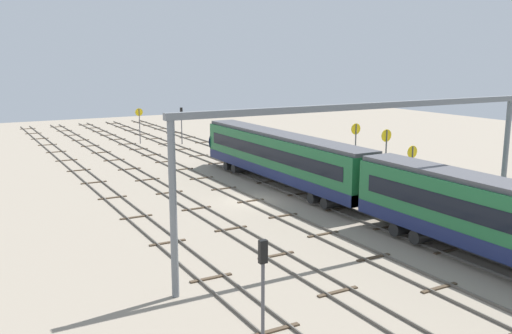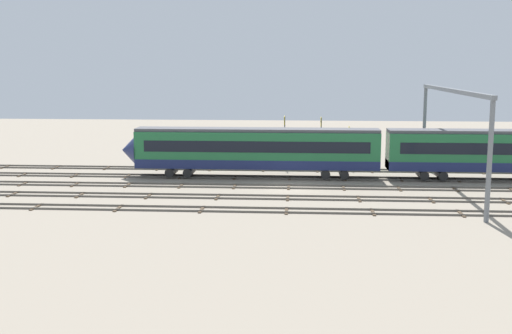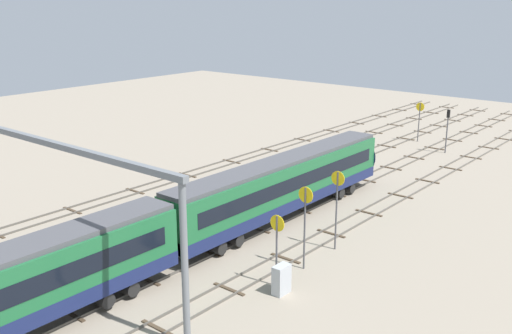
{
  "view_description": "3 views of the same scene",
  "coord_description": "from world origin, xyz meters",
  "px_view_note": "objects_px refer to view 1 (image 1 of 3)",
  "views": [
    {
      "loc": [
        -38.64,
        21.13,
        11.57
      ],
      "look_at": [
        2.87,
        -2.11,
        2.18
      ],
      "focal_mm": 38.85,
      "sensor_mm": 36.0,
      "label": 1
    },
    {
      "loc": [
        -0.93,
        57.83,
        11.24
      ],
      "look_at": [
        3.03,
        -0.18,
        1.85
      ],
      "focal_mm": 44.88,
      "sensor_mm": 36.0,
      "label": 2
    },
    {
      "loc": [
        -32.49,
        -31.54,
        17.03
      ],
      "look_at": [
        6.22,
        0.44,
        2.64
      ],
      "focal_mm": 41.54,
      "sensor_mm": 36.0,
      "label": 3
    }
  ],
  "objects_px": {
    "speed_sign_mid_trackside": "(412,164)",
    "speed_sign_distant_end": "(139,120)",
    "speed_sign_far_trackside": "(386,151)",
    "signal_light_trackside_departure": "(181,120)",
    "speed_sign_near_foreground": "(355,145)",
    "relay_cabinet": "(423,190)",
    "signal_light_trackside_approach": "(263,284)",
    "overhead_gantry": "(371,137)"
  },
  "relations": [
    {
      "from": "signal_light_trackside_departure",
      "to": "relay_cabinet",
      "type": "relative_size",
      "value": 2.75
    },
    {
      "from": "speed_sign_near_foreground",
      "to": "signal_light_trackside_departure",
      "type": "relative_size",
      "value": 1.14
    },
    {
      "from": "speed_sign_distant_end",
      "to": "overhead_gantry",
      "type": "bearing_deg",
      "value": 177.96
    },
    {
      "from": "speed_sign_mid_trackside",
      "to": "speed_sign_distant_end",
      "type": "bearing_deg",
      "value": 13.38
    },
    {
      "from": "speed_sign_near_foreground",
      "to": "signal_light_trackside_approach",
      "type": "relative_size",
      "value": 1.16
    },
    {
      "from": "signal_light_trackside_departure",
      "to": "signal_light_trackside_approach",
      "type": "bearing_deg",
      "value": 161.42
    },
    {
      "from": "signal_light_trackside_approach",
      "to": "signal_light_trackside_departure",
      "type": "xyz_separation_m",
      "value": [
        53.23,
        -17.9,
        0.04
      ]
    },
    {
      "from": "speed_sign_distant_end",
      "to": "speed_sign_far_trackside",
      "type": "bearing_deg",
      "value": -165.71
    },
    {
      "from": "speed_sign_mid_trackside",
      "to": "relay_cabinet",
      "type": "bearing_deg",
      "value": -126.01
    },
    {
      "from": "speed_sign_mid_trackside",
      "to": "speed_sign_distant_end",
      "type": "height_order",
      "value": "speed_sign_distant_end"
    },
    {
      "from": "signal_light_trackside_approach",
      "to": "speed_sign_distant_end",
      "type": "bearing_deg",
      "value": -13.02
    },
    {
      "from": "speed_sign_distant_end",
      "to": "signal_light_trackside_approach",
      "type": "height_order",
      "value": "signal_light_trackside_approach"
    },
    {
      "from": "speed_sign_far_trackside",
      "to": "speed_sign_distant_end",
      "type": "distance_m",
      "value": 39.31
    },
    {
      "from": "relay_cabinet",
      "to": "speed_sign_mid_trackside",
      "type": "bearing_deg",
      "value": 53.99
    },
    {
      "from": "speed_sign_near_foreground",
      "to": "relay_cabinet",
      "type": "bearing_deg",
      "value": -172.44
    },
    {
      "from": "relay_cabinet",
      "to": "overhead_gantry",
      "type": "bearing_deg",
      "value": 121.24
    },
    {
      "from": "speed_sign_mid_trackside",
      "to": "signal_light_trackside_departure",
      "type": "bearing_deg",
      "value": 7.42
    },
    {
      "from": "speed_sign_near_foreground",
      "to": "speed_sign_far_trackside",
      "type": "bearing_deg",
      "value": -178.57
    },
    {
      "from": "speed_sign_far_trackside",
      "to": "signal_light_trackside_approach",
      "type": "relative_size",
      "value": 1.14
    },
    {
      "from": "speed_sign_far_trackside",
      "to": "speed_sign_mid_trackside",
      "type": "bearing_deg",
      "value": -178.62
    },
    {
      "from": "speed_sign_near_foreground",
      "to": "signal_light_trackside_departure",
      "type": "xyz_separation_m",
      "value": [
        30.91,
        4.76,
        -0.53
      ]
    },
    {
      "from": "overhead_gantry",
      "to": "speed_sign_distant_end",
      "type": "xyz_separation_m",
      "value": [
        49.22,
        -1.75,
        -3.85
      ]
    },
    {
      "from": "speed_sign_near_foreground",
      "to": "signal_light_trackside_approach",
      "type": "bearing_deg",
      "value": 134.56
    },
    {
      "from": "overhead_gantry",
      "to": "signal_light_trackside_departure",
      "type": "distance_m",
      "value": 46.63
    },
    {
      "from": "signal_light_trackside_departure",
      "to": "overhead_gantry",
      "type": "bearing_deg",
      "value": 171.84
    },
    {
      "from": "speed_sign_mid_trackside",
      "to": "signal_light_trackside_approach",
      "type": "xyz_separation_m",
      "value": [
        -15.34,
        22.83,
        0.11
      ]
    },
    {
      "from": "overhead_gantry",
      "to": "speed_sign_distant_end",
      "type": "bearing_deg",
      "value": -2.04
    },
    {
      "from": "overhead_gantry",
      "to": "speed_sign_near_foreground",
      "type": "relative_size",
      "value": 4.34
    },
    {
      "from": "overhead_gantry",
      "to": "speed_sign_mid_trackside",
      "type": "bearing_deg",
      "value": -54.89
    },
    {
      "from": "speed_sign_distant_end",
      "to": "signal_light_trackside_approach",
      "type": "bearing_deg",
      "value": 166.98
    },
    {
      "from": "speed_sign_far_trackside",
      "to": "relay_cabinet",
      "type": "height_order",
      "value": "speed_sign_far_trackside"
    },
    {
      "from": "overhead_gantry",
      "to": "relay_cabinet",
      "type": "bearing_deg",
      "value": -58.76
    },
    {
      "from": "speed_sign_far_trackside",
      "to": "signal_light_trackside_departure",
      "type": "bearing_deg",
      "value": 7.93
    },
    {
      "from": "overhead_gantry",
      "to": "relay_cabinet",
      "type": "distance_m",
      "value": 15.73
    },
    {
      "from": "speed_sign_near_foreground",
      "to": "speed_sign_mid_trackside",
      "type": "xyz_separation_m",
      "value": [
        -6.98,
        -0.17,
        -0.68
      ]
    },
    {
      "from": "speed_sign_far_trackside",
      "to": "relay_cabinet",
      "type": "xyz_separation_m",
      "value": [
        -3.63,
        -0.91,
        -2.83
      ]
    },
    {
      "from": "speed_sign_near_foreground",
      "to": "relay_cabinet",
      "type": "distance_m",
      "value": 8.17
    },
    {
      "from": "overhead_gantry",
      "to": "speed_sign_distant_end",
      "type": "relative_size",
      "value": 5.12
    },
    {
      "from": "speed_sign_far_trackside",
      "to": "speed_sign_distant_end",
      "type": "bearing_deg",
      "value": 14.29
    },
    {
      "from": "speed_sign_mid_trackside",
      "to": "speed_sign_far_trackside",
      "type": "relative_size",
      "value": 0.82
    },
    {
      "from": "speed_sign_mid_trackside",
      "to": "relay_cabinet",
      "type": "height_order",
      "value": "speed_sign_mid_trackside"
    },
    {
      "from": "speed_sign_mid_trackside",
      "to": "signal_light_trackside_approach",
      "type": "bearing_deg",
      "value": 123.9
    }
  ]
}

